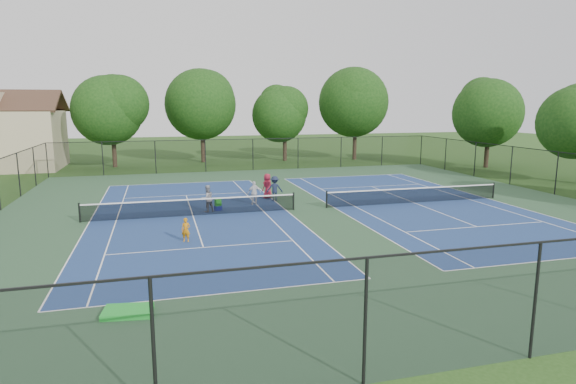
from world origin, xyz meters
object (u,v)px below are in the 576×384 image
object	(u,v)px
tree_back_b	(201,101)
bystander_b	(275,188)
clapboard_house	(5,137)
instructor	(207,199)
tree_back_c	(285,111)
tree_back_d	(356,99)
ball_hopper	(218,202)
bystander_c	(267,186)
tree_back_a	(111,106)
child_player	(186,230)
ball_crate	(218,208)
tree_side_e	(490,109)
bystander_a	(254,193)

from	to	relation	value
tree_back_b	bystander_b	xyz separation A→B (m)	(2.52, -22.98, -5.78)
clapboard_house	instructor	distance (m)	29.62
tree_back_c	tree_back_d	xyz separation A→B (m)	(8.00, -1.00, 1.34)
bystander_b	ball_hopper	world-z (taller)	bystander_b
tree_back_c	bystander_c	size ratio (longest dim) A/B	5.01
tree_back_a	bystander_b	distance (m)	24.50
ball_hopper	tree_back_a	bearing A→B (deg)	108.26
child_player	bystander_b	world-z (taller)	bystander_b
tree_back_d	tree_back_b	bearing A→B (deg)	173.29
bystander_c	instructor	bearing A→B (deg)	1.37
tree_back_d	ball_hopper	bearing A→B (deg)	-128.78
child_player	ball_crate	world-z (taller)	child_player
tree_back_c	child_player	xyz separation A→B (m)	(-12.67, -30.23, -4.92)
instructor	ball_crate	distance (m)	0.96
tree_back_a	tree_back_d	bearing A→B (deg)	0.00
tree_back_a	bystander_c	distance (m)	23.54
tree_back_b	instructor	size ratio (longest dim) A/B	6.29
tree_back_a	instructor	distance (m)	24.77
tree_back_a	tree_back_b	world-z (taller)	tree_back_b
bystander_c	ball_crate	distance (m)	4.76
instructor	tree_back_d	bearing A→B (deg)	-153.00
tree_back_a	bystander_b	size ratio (longest dim) A/B	5.60
tree_back_b	ball_hopper	size ratio (longest dim) A/B	24.90
tree_back_d	bystander_b	bearing A→B (deg)	-124.61
instructor	tree_back_a	bearing A→B (deg)	-96.96
tree_back_a	tree_back_d	distance (m)	26.01
tree_side_e	bystander_c	world-z (taller)	tree_side_e
clapboard_house	bystander_a	world-z (taller)	clapboard_house
tree_back_d	ball_hopper	xyz separation A→B (m)	(-18.43, -22.94, -6.34)
bystander_c	tree_side_e	bearing A→B (deg)	167.02
tree_back_d	instructor	bearing A→B (deg)	-129.44
tree_back_a	instructor	xyz separation A→B (m)	(6.92, -23.20, -5.24)
clapboard_house	bystander_c	world-z (taller)	clapboard_house
clapboard_house	tree_back_a	bearing A→B (deg)	-5.71
bystander_c	ball_crate	bearing A→B (deg)	3.52
tree_back_b	ball_hopper	bearing A→B (deg)	-93.28
tree_side_e	ball_hopper	size ratio (longest dim) A/B	22.03
tree_back_b	tree_back_c	distance (m)	9.12
tree_back_c	clapboard_house	bearing A→B (deg)	-180.00
tree_back_d	ball_crate	size ratio (longest dim) A/B	25.25
child_player	tree_back_d	bearing A→B (deg)	73.94
clapboard_house	ball_crate	world-z (taller)	clapboard_house
tree_back_d	tree_side_e	bearing A→B (deg)	-45.00
tree_back_d	ball_crate	bearing A→B (deg)	-128.78
tree_back_a	tree_side_e	size ratio (longest dim) A/B	1.03
tree_back_a	tree_back_c	bearing A→B (deg)	3.18
tree_back_d	bystander_c	size ratio (longest dim) A/B	6.19
tree_back_a	child_player	world-z (taller)	tree_back_a
tree_side_e	ball_hopper	xyz separation A→B (m)	(-28.43, -12.94, -5.33)
tree_back_d	clapboard_house	xyz separation A→B (m)	(-36.00, 1.00, -3.73)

